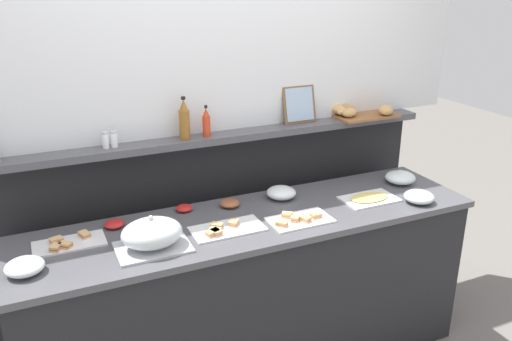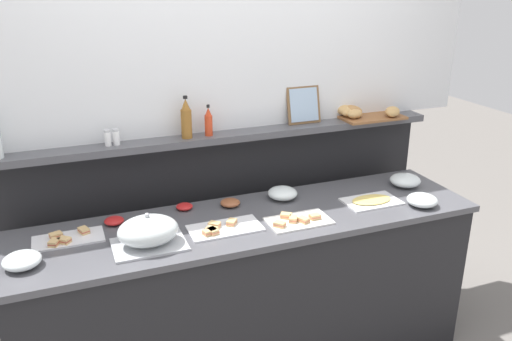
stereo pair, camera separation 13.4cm
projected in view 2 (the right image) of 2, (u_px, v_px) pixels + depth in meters
ground_plane at (220, 305)px, 3.61m from camera, size 12.00×12.00×0.00m
buffet_counter at (251, 294)px, 2.92m from camera, size 2.47×0.63×0.93m
back_ledge_unit at (223, 224)px, 3.28m from camera, size 2.63×0.22×1.28m
upper_wall_panel at (217, 12)px, 2.86m from camera, size 3.23×0.08×1.32m
sandwich_platter_front at (298, 220)px, 2.71m from camera, size 0.33×0.19×0.04m
sandwich_platter_rear at (67, 238)px, 2.53m from camera, size 0.33×0.17×0.04m
sandwich_platter_side at (222, 228)px, 2.63m from camera, size 0.37×0.19×0.04m
cold_cuts_platter at (371, 201)px, 2.95m from camera, size 0.31×0.20×0.02m
serving_cloche at (148, 232)px, 2.46m from camera, size 0.34×0.24×0.17m
glass_bowl_large at (422, 201)px, 2.90m from camera, size 0.17×0.17×0.07m
glass_bowl_medium at (405, 181)px, 3.17m from camera, size 0.18×0.18×0.07m
glass_bowl_small at (22, 261)px, 2.29m from camera, size 0.17×0.17×0.07m
glass_bowl_extra at (283, 194)px, 2.99m from camera, size 0.17×0.17×0.07m
condiment_bowl_dark at (184, 207)px, 2.86m from camera, size 0.09×0.09×0.03m
condiment_bowl_cream at (230, 203)px, 2.90m from camera, size 0.11×0.11×0.04m
condiment_bowl_teal at (114, 221)px, 2.69m from camera, size 0.10×0.10×0.04m
vinegar_bottle_amber at (186, 119)px, 2.88m from camera, size 0.06×0.06×0.24m
hot_sauce_bottle at (209, 122)px, 2.93m from camera, size 0.04×0.04×0.18m
salt_shaker at (108, 138)px, 2.76m from camera, size 0.03×0.03×0.09m
pepper_shaker at (116, 137)px, 2.78m from camera, size 0.03×0.03×0.09m
bread_basket at (360, 112)px, 3.30m from camera, size 0.42×0.32×0.08m
framed_picture at (304, 105)px, 3.17m from camera, size 0.21×0.07×0.23m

